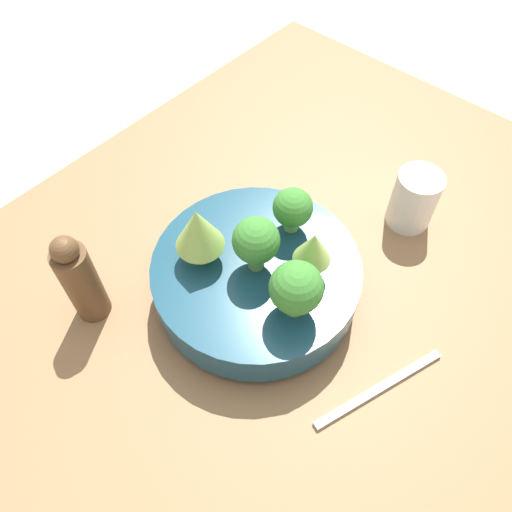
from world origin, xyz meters
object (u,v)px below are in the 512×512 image
object	(u,v)px
bowl	(256,277)
fork	(379,389)
cup	(414,200)
pepper_mill	(80,280)

from	to	relation	value
bowl	fork	world-z (taller)	bowl
cup	fork	size ratio (longest dim) A/B	0.51
fork	cup	bearing A→B (deg)	24.82
bowl	fork	size ratio (longest dim) A/B	1.51
fork	bowl	bearing A→B (deg)	88.75
bowl	cup	world-z (taller)	cup
bowl	fork	xyz separation A→B (m)	(-0.00, -0.21, -0.04)
fork	pepper_mill	bearing A→B (deg)	114.41
cup	fork	distance (m)	0.29
pepper_mill	fork	distance (m)	0.40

